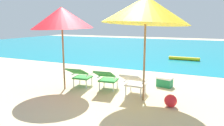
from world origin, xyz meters
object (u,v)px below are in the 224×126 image
(cooler_box, at_px, (165,82))
(lounge_chair_center, at_px, (107,77))
(beach_ball, at_px, (171,101))
(lounge_chair_left, at_px, (80,75))
(beach_umbrella_right, at_px, (146,10))
(beach_umbrella_left, at_px, (62,18))
(lounge_chair_right, at_px, (134,82))
(swim_buoy, at_px, (184,58))

(cooler_box, bearing_deg, lounge_chair_center, -144.14)
(beach_ball, bearing_deg, cooler_box, 105.07)
(lounge_chair_left, distance_m, lounge_chair_center, 0.90)
(lounge_chair_center, bearing_deg, beach_umbrella_right, -15.37)
(lounge_chair_left, xyz_separation_m, beach_umbrella_left, (-0.36, -0.33, 1.74))
(lounge_chair_left, bearing_deg, lounge_chair_center, 2.42)
(lounge_chair_left, height_order, beach_umbrella_left, beach_umbrella_left)
(lounge_chair_left, distance_m, lounge_chair_right, 1.78)
(lounge_chair_center, distance_m, beach_umbrella_left, 2.17)
(beach_umbrella_left, bearing_deg, lounge_chair_left, 43.13)
(beach_umbrella_left, distance_m, beach_ball, 3.77)
(lounge_chair_right, relative_size, cooler_box, 1.68)
(lounge_chair_center, xyz_separation_m, beach_umbrella_left, (-1.25, -0.37, 1.74))
(swim_buoy, bearing_deg, beach_ball, -87.08)
(beach_umbrella_right, height_order, cooler_box, beach_umbrella_right)
(swim_buoy, xyz_separation_m, lounge_chair_right, (-0.72, -6.49, 0.31))
(swim_buoy, xyz_separation_m, beach_umbrella_right, (-0.37, -6.72, 2.20))
(beach_ball, bearing_deg, lounge_chair_center, 165.48)
(lounge_chair_right, distance_m, beach_umbrella_right, 1.94)
(beach_umbrella_left, distance_m, cooler_box, 3.71)
(lounge_chair_left, height_order, cooler_box, lounge_chair_left)
(beach_umbrella_right, relative_size, beach_ball, 9.24)
(beach_umbrella_right, height_order, beach_ball, beach_umbrella_right)
(beach_ball, bearing_deg, beach_umbrella_left, 177.61)
(lounge_chair_center, relative_size, beach_ball, 3.03)
(swim_buoy, height_order, lounge_chair_left, lounge_chair_left)
(lounge_chair_right, xyz_separation_m, beach_ball, (1.07, -0.40, -0.25))
(beach_ball, bearing_deg, lounge_chair_left, 170.70)
(swim_buoy, relative_size, lounge_chair_center, 1.72)
(lounge_chair_left, xyz_separation_m, beach_ball, (2.84, -0.47, -0.25))
(lounge_chair_left, height_order, lounge_chair_center, same)
(beach_umbrella_left, bearing_deg, beach_umbrella_right, 0.79)
(swim_buoy, bearing_deg, beach_umbrella_left, -112.87)
(lounge_chair_center, distance_m, beach_umbrella_right, 2.28)
(lounge_chair_right, relative_size, beach_ball, 2.87)
(swim_buoy, distance_m, beach_umbrella_right, 7.08)
(lounge_chair_right, distance_m, beach_umbrella_left, 2.76)
(lounge_chair_left, relative_size, lounge_chair_right, 1.05)
(cooler_box, bearing_deg, lounge_chair_left, -154.85)
(swim_buoy, height_order, beach_umbrella_right, beach_umbrella_right)
(lounge_chair_center, bearing_deg, cooler_box, 35.86)
(beach_umbrella_left, bearing_deg, lounge_chair_center, 16.47)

